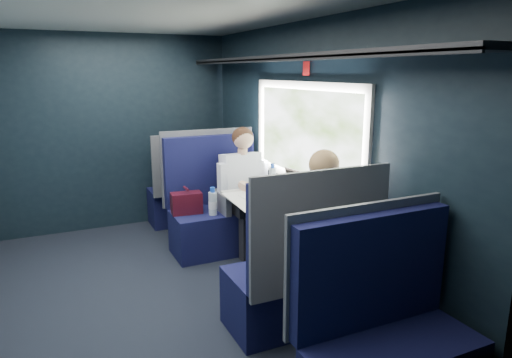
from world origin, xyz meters
name	(u,v)px	position (x,y,z in m)	size (l,w,h in m)	color
ground	(159,300)	(0.00, 0.00, -0.01)	(2.80, 4.20, 0.01)	black
room_shell	(153,123)	(0.02, 0.00, 1.48)	(3.00, 4.40, 2.40)	black
table	(269,209)	(1.03, 0.00, 0.66)	(0.62, 1.00, 0.74)	#54565E
seat_bay_near	(216,211)	(0.84, 0.87, 0.42)	(1.04, 0.62, 1.26)	black
seat_bay_far	(300,276)	(0.85, -0.87, 0.41)	(1.04, 0.62, 1.26)	black
seat_row_front	(192,191)	(0.85, 1.80, 0.41)	(1.04, 0.51, 1.16)	black
seat_row_back	(386,344)	(0.85, -1.80, 0.41)	(1.04, 0.51, 1.16)	black
man	(245,185)	(1.10, 0.70, 0.72)	(0.53, 0.56, 1.32)	black
woman	(319,224)	(1.10, -0.71, 0.73)	(0.53, 0.56, 1.32)	black
papers	(263,201)	(0.97, -0.01, 0.74)	(0.53, 0.77, 0.01)	white
laptop	(292,190)	(1.26, 0.00, 0.81)	(0.31, 0.38, 0.26)	silver
bottle_small	(273,177)	(1.27, 0.40, 0.85)	(0.07, 0.07, 0.25)	silver
cup	(268,182)	(1.24, 0.44, 0.79)	(0.07, 0.07, 0.09)	white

